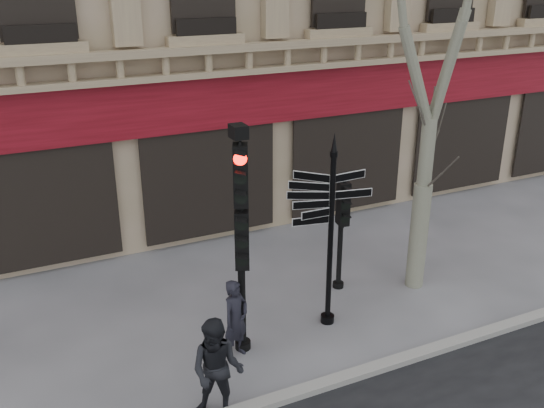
{
  "coord_description": "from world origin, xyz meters",
  "views": [
    {
      "loc": [
        -4.66,
        -8.56,
        6.67
      ],
      "look_at": [
        -0.32,
        0.6,
        2.62
      ],
      "focal_mm": 40.0,
      "sensor_mm": 36.0,
      "label": 1
    }
  ],
  "objects": [
    {
      "name": "ground",
      "position": [
        0.0,
        0.0,
        0.0
      ],
      "size": [
        80.0,
        80.0,
        0.0
      ],
      "primitive_type": "plane",
      "color": "#58585D",
      "rests_on": "ground"
    },
    {
      "name": "kerb",
      "position": [
        0.0,
        -1.4,
        0.06
      ],
      "size": [
        80.0,
        0.25,
        0.12
      ],
      "primitive_type": "cube",
      "color": "gray",
      "rests_on": "ground"
    },
    {
      "name": "fingerpost",
      "position": [
        0.77,
        0.32,
        2.61
      ],
      "size": [
        2.11,
        2.11,
        3.89
      ],
      "rotation": [
        0.0,
        0.0,
        -0.37
      ],
      "color": "black",
      "rests_on": "ground"
    },
    {
      "name": "traffic_signal_main",
      "position": [
        -1.1,
        0.23,
        2.69
      ],
      "size": [
        0.56,
        0.49,
        4.26
      ],
      "rotation": [
        0.0,
        0.0,
        -0.4
      ],
      "color": "black",
      "rests_on": "ground"
    },
    {
      "name": "traffic_signal_secondary",
      "position": [
        1.68,
        1.43,
        1.73
      ],
      "size": [
        0.47,
        0.37,
        2.48
      ],
      "rotation": [
        0.0,
        0.0,
        -0.2
      ],
      "color": "black",
      "rests_on": "ground"
    },
    {
      "name": "pedestrian_a",
      "position": [
        -1.29,
        0.07,
        0.76
      ],
      "size": [
        0.66,
        0.57,
        1.52
      ],
      "primitive_type": "imported",
      "rotation": [
        0.0,
        0.0,
        0.46
      ],
      "color": "black",
      "rests_on": "ground"
    },
    {
      "name": "pedestrian_b",
      "position": [
        -2.15,
        -1.3,
        0.87
      ],
      "size": [
        1.07,
        1.02,
        1.75
      ],
      "primitive_type": "imported",
      "rotation": [
        0.0,
        0.0,
        -0.6
      ],
      "color": "black",
      "rests_on": "ground"
    }
  ]
}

